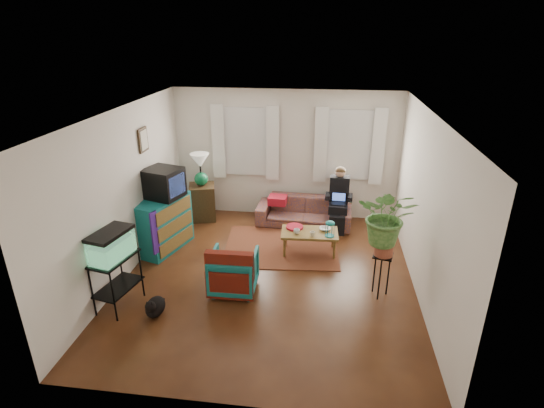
# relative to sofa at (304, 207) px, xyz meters

# --- Properties ---
(floor) EXTENTS (4.50, 5.00, 0.01)m
(floor) POSITION_rel_sofa_xyz_m (-0.43, -2.05, -0.36)
(floor) COLOR #4F2B14
(floor) RESTS_ON ground
(ceiling) EXTENTS (4.50, 5.00, 0.01)m
(ceiling) POSITION_rel_sofa_xyz_m (-0.43, -2.05, 2.24)
(ceiling) COLOR white
(ceiling) RESTS_ON wall_back
(wall_back) EXTENTS (4.50, 0.01, 2.60)m
(wall_back) POSITION_rel_sofa_xyz_m (-0.43, 0.45, 0.94)
(wall_back) COLOR silver
(wall_back) RESTS_ON floor
(wall_front) EXTENTS (4.50, 0.01, 2.60)m
(wall_front) POSITION_rel_sofa_xyz_m (-0.43, -4.55, 0.94)
(wall_front) COLOR silver
(wall_front) RESTS_ON floor
(wall_left) EXTENTS (0.01, 5.00, 2.60)m
(wall_left) POSITION_rel_sofa_xyz_m (-2.68, -2.05, 0.94)
(wall_left) COLOR silver
(wall_left) RESTS_ON floor
(wall_right) EXTENTS (0.01, 5.00, 2.60)m
(wall_right) POSITION_rel_sofa_xyz_m (1.82, -2.05, 0.94)
(wall_right) COLOR silver
(wall_right) RESTS_ON floor
(window_left) EXTENTS (1.08, 0.04, 1.38)m
(window_left) POSITION_rel_sofa_xyz_m (-1.23, 0.43, 1.19)
(window_left) COLOR white
(window_left) RESTS_ON wall_back
(window_right) EXTENTS (1.08, 0.04, 1.38)m
(window_right) POSITION_rel_sofa_xyz_m (0.82, 0.43, 1.19)
(window_right) COLOR white
(window_right) RESTS_ON wall_back
(curtains_left) EXTENTS (1.36, 0.06, 1.50)m
(curtains_left) POSITION_rel_sofa_xyz_m (-1.23, 0.35, 1.19)
(curtains_left) COLOR white
(curtains_left) RESTS_ON wall_back
(curtains_right) EXTENTS (1.36, 0.06, 1.50)m
(curtains_right) POSITION_rel_sofa_xyz_m (0.82, 0.35, 1.19)
(curtains_right) COLOR white
(curtains_right) RESTS_ON wall_back
(picture_frame) EXTENTS (0.04, 0.32, 0.40)m
(picture_frame) POSITION_rel_sofa_xyz_m (-2.65, -1.20, 1.59)
(picture_frame) COLOR #3D2616
(picture_frame) RESTS_ON wall_left
(area_rug) EXTENTS (2.12, 1.76, 0.01)m
(area_rug) POSITION_rel_sofa_xyz_m (-0.34, -1.03, -0.36)
(area_rug) COLOR maroon
(area_rug) RESTS_ON floor
(sofa) EXTENTS (1.89, 0.82, 0.73)m
(sofa) POSITION_rel_sofa_xyz_m (0.00, 0.00, 0.00)
(sofa) COLOR brown
(sofa) RESTS_ON floor
(seated_person) EXTENTS (0.49, 0.59, 1.11)m
(seated_person) POSITION_rel_sofa_xyz_m (0.67, -0.03, 0.19)
(seated_person) COLOR black
(seated_person) RESTS_ON sofa
(side_table) EXTENTS (0.62, 0.62, 0.73)m
(side_table) POSITION_rel_sofa_xyz_m (-2.08, -0.00, 0.00)
(side_table) COLOR #412218
(side_table) RESTS_ON floor
(table_lamp) EXTENTS (0.47, 0.47, 0.67)m
(table_lamp) POSITION_rel_sofa_xyz_m (-2.08, -0.00, 0.68)
(table_lamp) COLOR white
(table_lamp) RESTS_ON side_table
(dresser) EXTENTS (0.82, 1.17, 0.96)m
(dresser) POSITION_rel_sofa_xyz_m (-2.42, -1.33, 0.11)
(dresser) COLOR #126A6F
(dresser) RESTS_ON floor
(crt_tv) EXTENTS (0.72, 0.68, 0.51)m
(crt_tv) POSITION_rel_sofa_xyz_m (-2.37, -1.23, 0.85)
(crt_tv) COLOR black
(crt_tv) RESTS_ON dresser
(aquarium_stand) EXTENTS (0.53, 0.76, 0.78)m
(aquarium_stand) POSITION_rel_sofa_xyz_m (-2.43, -3.05, 0.03)
(aquarium_stand) COLOR black
(aquarium_stand) RESTS_ON floor
(aquarium) EXTENTS (0.47, 0.69, 0.41)m
(aquarium) POSITION_rel_sofa_xyz_m (-2.43, -3.05, 0.62)
(aquarium) COLOR #7FD899
(aquarium) RESTS_ON aquarium_stand
(black_cat) EXTENTS (0.26, 0.39, 0.33)m
(black_cat) POSITION_rel_sofa_xyz_m (-1.85, -3.20, -0.20)
(black_cat) COLOR black
(black_cat) RESTS_ON floor
(armchair) EXTENTS (0.68, 0.64, 0.69)m
(armchair) POSITION_rel_sofa_xyz_m (-0.90, -2.45, -0.02)
(armchair) COLOR #12686E
(armchair) RESTS_ON floor
(serape_throw) EXTENTS (0.70, 0.17, 0.57)m
(serape_throw) POSITION_rel_sofa_xyz_m (-0.90, -2.72, 0.13)
(serape_throw) COLOR #9E0A0A
(serape_throw) RESTS_ON armchair
(coffee_table) EXTENTS (1.00, 0.58, 0.40)m
(coffee_table) POSITION_rel_sofa_xyz_m (0.16, -1.16, -0.16)
(coffee_table) COLOR brown
(coffee_table) RESTS_ON floor
(cup_a) EXTENTS (0.12, 0.12, 0.09)m
(cup_a) POSITION_rel_sofa_xyz_m (-0.05, -1.26, 0.08)
(cup_a) COLOR white
(cup_a) RESTS_ON coffee_table
(cup_b) EXTENTS (0.09, 0.09, 0.08)m
(cup_b) POSITION_rel_sofa_xyz_m (0.22, -1.32, 0.08)
(cup_b) COLOR beige
(cup_b) RESTS_ON coffee_table
(bowl) EXTENTS (0.20, 0.20, 0.05)m
(bowl) POSITION_rel_sofa_xyz_m (0.43, -1.06, 0.06)
(bowl) COLOR white
(bowl) RESTS_ON coffee_table
(snack_tray) EXTENTS (0.32, 0.32, 0.04)m
(snack_tray) POSITION_rel_sofa_xyz_m (-0.11, -1.04, 0.06)
(snack_tray) COLOR #B21414
(snack_tray) RESTS_ON coffee_table
(birdcage) EXTENTS (0.17, 0.17, 0.28)m
(birdcage) POSITION_rel_sofa_xyz_m (0.51, -1.27, 0.18)
(birdcage) COLOR #115B6B
(birdcage) RESTS_ON coffee_table
(plant_stand) EXTENTS (0.35, 0.35, 0.68)m
(plant_stand) POSITION_rel_sofa_xyz_m (1.26, -2.32, -0.02)
(plant_stand) COLOR black
(plant_stand) RESTS_ON floor
(potted_plant) EXTENTS (0.92, 0.84, 0.87)m
(potted_plant) POSITION_rel_sofa_xyz_m (1.26, -2.32, 0.79)
(potted_plant) COLOR #599947
(potted_plant) RESTS_ON plant_stand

